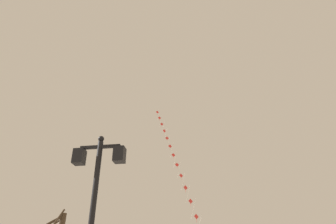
# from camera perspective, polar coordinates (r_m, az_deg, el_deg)

# --- Properties ---
(twin_lantern_lamp_post) EXTENTS (1.37, 0.28, 5.06)m
(twin_lantern_lamp_post) POSITION_cam_1_polar(r_m,az_deg,el_deg) (7.77, -13.87, -15.12)
(twin_lantern_lamp_post) COLOR black
(twin_lantern_lamp_post) RESTS_ON ground_plane
(kite_train) EXTENTS (7.87, 15.26, 22.99)m
(kite_train) POSITION_cam_1_polar(r_m,az_deg,el_deg) (32.46, 1.77, -10.15)
(kite_train) COLOR brown
(kite_train) RESTS_ON ground_plane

